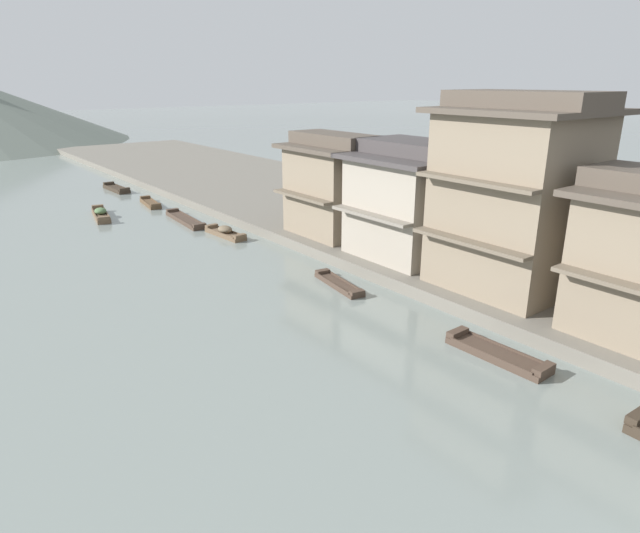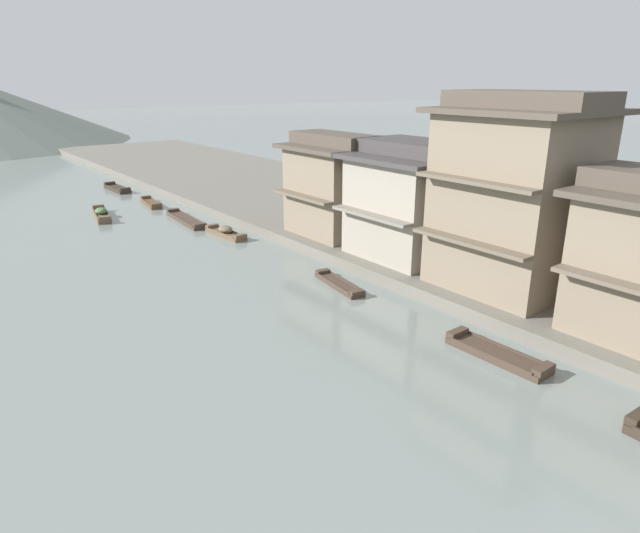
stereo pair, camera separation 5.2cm
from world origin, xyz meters
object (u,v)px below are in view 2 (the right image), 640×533
(house_waterfront_second, at_px, (516,194))
(boat_upstream_distant, at_px, (339,284))
(boat_moored_far, at_px, (226,232))
(boat_midriver_upstream, at_px, (497,354))
(house_waterfront_tall, at_px, (415,200))
(house_waterfront_narrow, at_px, (334,185))
(boat_midriver_drifting, at_px, (186,220))
(boat_moored_nearest, at_px, (151,203))
(boat_moored_second, at_px, (102,214))
(boat_moored_third, at_px, (117,189))

(house_waterfront_second, bearing_deg, boat_upstream_distant, 133.29)
(boat_upstream_distant, height_order, house_waterfront_second, house_waterfront_second)
(boat_moored_far, distance_m, boat_midriver_upstream, 21.03)
(boat_moored_far, distance_m, house_waterfront_tall, 13.12)
(boat_moored_far, relative_size, house_waterfront_narrow, 0.62)
(boat_midriver_drifting, height_order, house_waterfront_narrow, house_waterfront_narrow)
(boat_moored_far, height_order, boat_upstream_distant, boat_moored_far)
(boat_moored_nearest, distance_m, boat_upstream_distant, 23.78)
(boat_moored_far, height_order, boat_midriver_upstream, boat_moored_far)
(boat_moored_nearest, bearing_deg, boat_moored_second, -157.54)
(boat_moored_second, bearing_deg, boat_moored_far, -64.15)
(boat_moored_nearest, height_order, boat_midriver_drifting, boat_moored_nearest)
(boat_moored_third, height_order, boat_midriver_drifting, boat_moored_third)
(boat_moored_far, distance_m, house_waterfront_narrow, 7.94)
(boat_moored_second, distance_m, boat_moored_third, 10.75)
(boat_upstream_distant, bearing_deg, boat_moored_second, 102.82)
(house_waterfront_narrow, bearing_deg, boat_midriver_upstream, -106.89)
(boat_moored_far, height_order, house_waterfront_tall, house_waterfront_tall)
(boat_moored_second, bearing_deg, boat_upstream_distant, -77.18)
(boat_moored_third, height_order, boat_moored_far, boat_moored_far)
(boat_moored_second, relative_size, boat_moored_far, 1.22)
(boat_moored_nearest, xyz_separation_m, boat_midriver_upstream, (0.42, -33.08, -0.01))
(boat_moored_third, relative_size, house_waterfront_tall, 0.61)
(boat_moored_nearest, xyz_separation_m, boat_moored_third, (-0.16, 7.95, 0.02))
(boat_moored_far, xyz_separation_m, boat_upstream_distant, (0.05, -11.73, -0.13))
(boat_moored_far, relative_size, house_waterfront_second, 0.44)
(boat_moored_nearest, xyz_separation_m, house_waterfront_tall, (6.06, -23.40, 3.45))
(boat_midriver_upstream, height_order, boat_upstream_distant, boat_midriver_upstream)
(boat_midriver_drifting, height_order, boat_upstream_distant, boat_midriver_drifting)
(boat_moored_second, xyz_separation_m, house_waterfront_narrow, (9.70, -15.55, 3.36))
(boat_midriver_upstream, relative_size, house_waterfront_narrow, 0.66)
(boat_moored_second, distance_m, boat_moored_far, 11.31)
(boat_moored_second, distance_m, house_waterfront_second, 29.95)
(boat_moored_second, bearing_deg, boat_midriver_drifting, -48.43)
(boat_moored_second, bearing_deg, house_waterfront_narrow, -58.04)
(boat_midriver_drifting, bearing_deg, boat_moored_second, 131.57)
(boat_moored_nearest, xyz_separation_m, boat_upstream_distant, (0.45, -23.78, -0.04))
(boat_moored_nearest, distance_m, boat_midriver_drifting, 6.90)
(house_waterfront_second, bearing_deg, boat_moored_far, 107.43)
(boat_moored_third, bearing_deg, boat_upstream_distant, -88.89)
(boat_moored_third, xyz_separation_m, house_waterfront_narrow, (5.33, -25.38, 3.44))
(boat_moored_second, height_order, boat_moored_third, boat_moored_second)
(boat_moored_nearest, height_order, house_waterfront_tall, house_waterfront_tall)
(boat_moored_third, height_order, house_waterfront_tall, house_waterfront_tall)
(boat_midriver_upstream, distance_m, boat_upstream_distant, 9.30)
(house_waterfront_tall, bearing_deg, boat_midriver_drifting, 110.41)
(boat_upstream_distant, bearing_deg, boat_midriver_upstream, -90.21)
(boat_midriver_upstream, relative_size, house_waterfront_tall, 0.58)
(boat_upstream_distant, height_order, house_waterfront_tall, house_waterfront_tall)
(house_waterfront_tall, bearing_deg, house_waterfront_second, -91.55)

